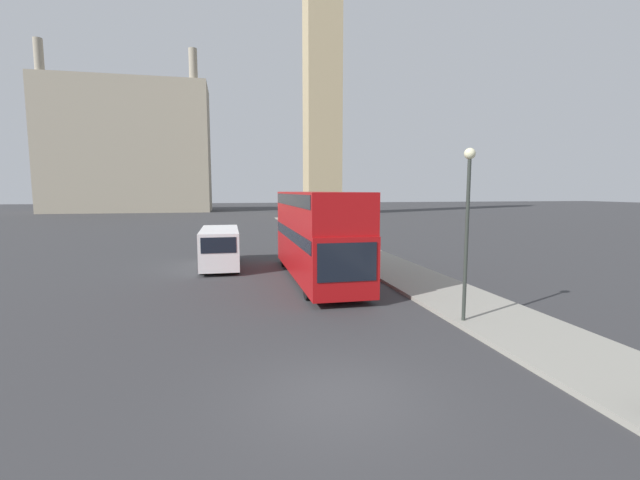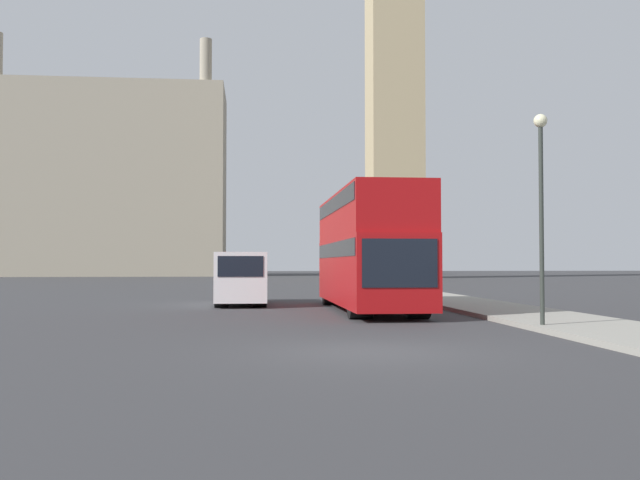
{
  "view_description": "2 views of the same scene",
  "coord_description": "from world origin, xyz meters",
  "px_view_note": "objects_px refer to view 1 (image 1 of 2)",
  "views": [
    {
      "loc": [
        -2.17,
        -8.49,
        4.42
      ],
      "look_at": [
        2.5,
        13.41,
        1.83
      ],
      "focal_mm": 24.0,
      "sensor_mm": 36.0,
      "label": 1
    },
    {
      "loc": [
        -2.38,
        -14.25,
        1.78
      ],
      "look_at": [
        1.21,
        22.09,
        2.98
      ],
      "focal_mm": 40.0,
      "sensor_mm": 36.0,
      "label": 2
    }
  ],
  "objects_px": {
    "red_double_decker_bus": "(317,231)",
    "street_lamp": "(468,208)",
    "clock_tower": "(322,40)",
    "white_van": "(220,247)"
  },
  "relations": [
    {
      "from": "street_lamp",
      "to": "white_van",
      "type": "bearing_deg",
      "value": 122.72
    },
    {
      "from": "red_double_decker_bus",
      "to": "white_van",
      "type": "distance_m",
      "value": 6.6
    },
    {
      "from": "clock_tower",
      "to": "white_van",
      "type": "xyz_separation_m",
      "value": [
        -17.99,
        -54.82,
        -30.56
      ]
    },
    {
      "from": "clock_tower",
      "to": "red_double_decker_bus",
      "type": "height_order",
      "value": "clock_tower"
    },
    {
      "from": "clock_tower",
      "to": "street_lamp",
      "type": "height_order",
      "value": "clock_tower"
    },
    {
      "from": "clock_tower",
      "to": "street_lamp",
      "type": "bearing_deg",
      "value": -98.36
    },
    {
      "from": "red_double_decker_bus",
      "to": "white_van",
      "type": "relative_size",
      "value": 1.87
    },
    {
      "from": "red_double_decker_bus",
      "to": "clock_tower",
      "type": "bearing_deg",
      "value": 77.43
    },
    {
      "from": "red_double_decker_bus",
      "to": "street_lamp",
      "type": "xyz_separation_m",
      "value": [
        3.29,
        -8.22,
        1.41
      ]
    },
    {
      "from": "clock_tower",
      "to": "red_double_decker_bus",
      "type": "bearing_deg",
      "value": -102.57
    }
  ]
}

